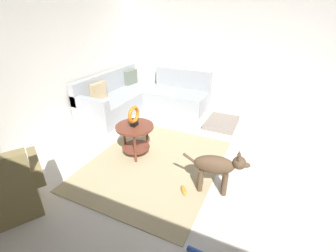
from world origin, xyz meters
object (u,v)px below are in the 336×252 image
object	(u,v)px
dog_bed_mat	(222,123)
dog	(217,167)
torus_sculpture	(134,116)
side_table	(135,133)
dog_toy_bone	(184,190)
armchair	(6,192)
dog_toy_rope	(195,251)
sectional_couch	(141,98)

from	to	relation	value
dog_bed_mat	dog	distance (m)	2.06
torus_sculpture	dog_bed_mat	size ratio (longest dim) A/B	0.41
side_table	dog_toy_bone	bearing A→B (deg)	-115.55
side_table	dog_toy_bone	world-z (taller)	side_table
armchair	dog_toy_rope	size ratio (longest dim) A/B	6.27
sectional_couch	side_table	size ratio (longest dim) A/B	3.75
side_table	armchair	bearing A→B (deg)	158.55
side_table	torus_sculpture	distance (m)	0.29
armchair	torus_sculpture	bearing A→B (deg)	9.20
dog_bed_mat	side_table	bearing A→B (deg)	149.66
torus_sculpture	side_table	bearing A→B (deg)	0.00
sectional_couch	side_table	bearing A→B (deg)	-151.67
torus_sculpture	dog_toy_bone	size ratio (longest dim) A/B	1.81
sectional_couch	dog	world-z (taller)	sectional_couch
dog_bed_mat	dog_toy_rope	world-z (taller)	dog_bed_mat
sectional_couch	dog_toy_bone	bearing A→B (deg)	-138.44
sectional_couch	dog	bearing A→B (deg)	-130.55
dog_toy_bone	dog	bearing A→B (deg)	-57.93
armchair	side_table	bearing A→B (deg)	9.20
side_table	dog	xyz separation A→B (m)	(-0.27, -1.41, -0.04)
torus_sculpture	dog_bed_mat	distance (m)	2.11
armchair	dog_toy_bone	world-z (taller)	armchair
sectional_couch	side_table	xyz separation A→B (m)	(-1.73, -0.93, 0.13)
torus_sculpture	dog_toy_rope	size ratio (longest dim) A/B	2.06
torus_sculpture	dog	size ratio (longest dim) A/B	0.39
torus_sculpture	dog_toy_bone	distance (m)	1.34
sectional_couch	dog	size ratio (longest dim) A/B	2.68
dog_bed_mat	torus_sculpture	bearing A→B (deg)	149.66
sectional_couch	side_table	world-z (taller)	sectional_couch
sectional_couch	dog_toy_rope	xyz separation A→B (m)	(-2.99, -2.40, -0.26)
armchair	torus_sculpture	world-z (taller)	armchair
side_table	dog_toy_rope	bearing A→B (deg)	-130.57
sectional_couch	torus_sculpture	distance (m)	2.01
sectional_couch	dog_toy_bone	world-z (taller)	sectional_couch
dog_bed_mat	dog_toy_rope	distance (m)	3.02
dog	torus_sculpture	bearing A→B (deg)	-113.23
armchair	dog_toy_rope	world-z (taller)	armchair
armchair	dog	bearing A→B (deg)	-25.02
armchair	dog_bed_mat	bearing A→B (deg)	4.53
dog	dog_toy_bone	distance (m)	0.55
sectional_couch	torus_sculpture	world-z (taller)	sectional_couch
armchair	dog_toy_rope	bearing A→B (deg)	-47.98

